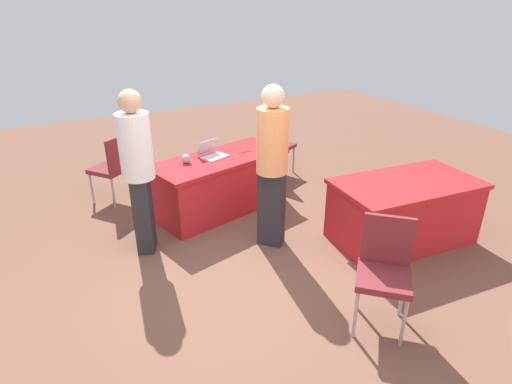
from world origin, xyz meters
TOP-DOWN VIEW (x-y plane):
  - ground_plane at (0.00, 0.00)m, footprint 14.40×14.40m
  - table_foreground at (-0.41, -1.46)m, footprint 1.94×1.18m
  - table_mid_left at (-1.96, 0.25)m, footprint 1.69×1.03m
  - chair_near_front at (0.78, -2.36)m, footprint 0.62×0.62m
  - chair_by_pillar at (-1.66, -2.19)m, footprint 0.58×0.58m
  - chair_back_row at (-0.76, 1.19)m, footprint 0.62×0.62m
  - person_attendee_browsing at (0.74, -0.93)m, footprint 0.44×0.44m
  - person_organiser at (-0.57, -0.39)m, footprint 0.48×0.48m
  - laptop_silver at (-0.34, -1.52)m, footprint 0.40×0.39m
  - yarn_ball at (0.04, -1.45)m, footprint 0.11×0.11m
  - scissors_red at (-0.78, -1.49)m, footprint 0.18×0.06m

SIDE VIEW (x-z plane):
  - ground_plane at x=0.00m, z-range 0.00..0.00m
  - table_foreground at x=-0.41m, z-range 0.00..0.74m
  - table_mid_left at x=-1.96m, z-range 0.00..0.74m
  - chair_by_pillar at x=-1.66m, z-range 0.06..1.00m
  - chair_near_front at x=0.78m, z-range 0.07..1.02m
  - chair_back_row at x=-0.76m, z-range 0.08..1.06m
  - scissors_red at x=-0.78m, z-range 0.74..0.75m
  - laptop_silver at x=-0.34m, z-range 0.68..0.88m
  - yarn_ball at x=0.04m, z-range 0.74..0.85m
  - person_attendee_browsing at x=0.74m, z-range 0.11..1.92m
  - person_organiser at x=-0.57m, z-range 0.12..1.94m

